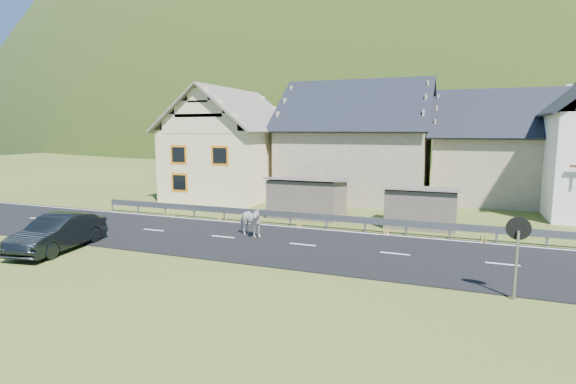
% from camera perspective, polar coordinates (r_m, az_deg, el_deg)
% --- Properties ---
extents(ground, '(160.00, 160.00, 0.00)m').
position_cam_1_polar(ground, '(19.96, 1.88, -6.80)').
color(ground, '#3C4B1B').
rests_on(ground, ground).
extents(road, '(60.00, 7.00, 0.04)m').
position_cam_1_polar(road, '(19.95, 1.88, -6.75)').
color(road, black).
rests_on(road, ground).
extents(lane_markings, '(60.00, 6.60, 0.01)m').
position_cam_1_polar(lane_markings, '(19.95, 1.88, -6.68)').
color(lane_markings, silver).
rests_on(lane_markings, road).
extents(guardrail, '(28.10, 0.09, 0.75)m').
position_cam_1_polar(guardrail, '(23.25, 4.92, -3.29)').
color(guardrail, '#93969B').
rests_on(guardrail, ground).
extents(shed_left, '(4.30, 3.30, 2.40)m').
position_cam_1_polar(shed_left, '(26.40, 2.50, -0.74)').
color(shed_left, '#6E6153').
rests_on(shed_left, ground).
extents(shed_right, '(3.80, 2.90, 2.20)m').
position_cam_1_polar(shed_right, '(24.62, 16.58, -1.93)').
color(shed_right, '#6E6153').
rests_on(shed_right, ground).
extents(house_cream, '(7.80, 9.80, 8.30)m').
position_cam_1_polar(house_cream, '(34.39, -7.25, 6.66)').
color(house_cream, beige).
rests_on(house_cream, ground).
extents(house_stone_a, '(10.80, 9.80, 8.90)m').
position_cam_1_polar(house_stone_a, '(34.03, 8.81, 7.08)').
color(house_stone_a, tan).
rests_on(house_stone_a, ground).
extents(house_stone_b, '(9.80, 8.80, 8.10)m').
position_cam_1_polar(house_stone_b, '(35.32, 25.66, 5.78)').
color(house_stone_b, tan).
rests_on(house_stone_b, ground).
extents(mountain, '(440.00, 280.00, 260.00)m').
position_cam_1_polar(mountain, '(199.80, 20.73, 0.18)').
color(mountain, black).
rests_on(mountain, ground).
extents(conifer_patch, '(76.00, 50.00, 28.00)m').
position_cam_1_polar(conifer_patch, '(142.16, -4.33, 8.26)').
color(conifer_patch, black).
rests_on(conifer_patch, ground).
extents(horse, '(1.41, 1.89, 1.45)m').
position_cam_1_polar(horse, '(21.42, -4.95, -3.71)').
color(horse, silver).
rests_on(horse, road).
extents(car, '(2.31, 4.78, 1.51)m').
position_cam_1_polar(car, '(21.37, -27.16, -4.62)').
color(car, black).
rests_on(car, ground).
extents(traffic_mirror, '(0.70, 0.20, 2.52)m').
position_cam_1_polar(traffic_mirror, '(15.01, 27.16, -5.35)').
color(traffic_mirror, '#93969B').
rests_on(traffic_mirror, ground).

